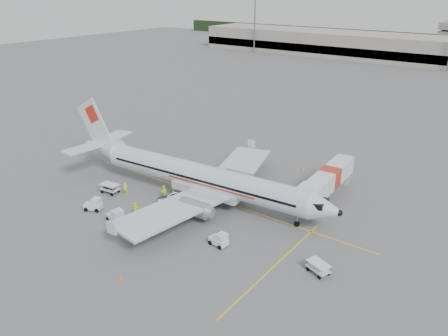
{
  "coord_description": "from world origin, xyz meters",
  "views": [
    {
      "loc": [
        31.82,
        -41.06,
        26.44
      ],
      "look_at": [
        0.0,
        2.0,
        3.8
      ],
      "focal_mm": 35.0,
      "sensor_mm": 36.0,
      "label": 1
    }
  ],
  "objects": [
    {
      "name": "cart_empty_a",
      "position": [
        -0.92,
        -11.38,
        0.56
      ],
      "size": [
        2.33,
        1.61,
        1.12
      ],
      "primitive_type": null,
      "rotation": [
        0.0,
        0.0,
        0.17
      ],
      "color": "silver",
      "rests_on": "ground"
    },
    {
      "name": "ground",
      "position": [
        0.0,
        0.0,
        0.0
      ],
      "size": [
        360.0,
        360.0,
        0.0
      ],
      "primitive_type": "plane",
      "color": "#56595B"
    },
    {
      "name": "cone_port",
      "position": [
        4.93,
        15.69,
        0.36
      ],
      "size": [
        0.44,
        0.44,
        0.71
      ],
      "primitive_type": "cone",
      "color": "orange",
      "rests_on": "ground"
    },
    {
      "name": "belt_loader",
      "position": [
        -3.44,
        -4.61,
        1.23
      ],
      "size": [
        4.84,
        2.9,
        2.46
      ],
      "primitive_type": null,
      "rotation": [
        0.0,
        0.0,
        0.28
      ],
      "color": "silver",
      "rests_on": "ground"
    },
    {
      "name": "crew_a",
      "position": [
        -10.64,
        -6.11,
        0.85
      ],
      "size": [
        0.69,
        0.52,
        1.7
      ],
      "primitive_type": "imported",
      "rotation": [
        0.0,
        0.0,
        0.19
      ],
      "color": "#D2F20F",
      "rests_on": "ground"
    },
    {
      "name": "cone_stbd",
      "position": [
        3.13,
        -19.03,
        0.27
      ],
      "size": [
        0.33,
        0.33,
        0.53
      ],
      "primitive_type": "cone",
      "color": "orange",
      "rests_on": "ground"
    },
    {
      "name": "crew_c",
      "position": [
        -6.08,
        -1.5,
        0.83
      ],
      "size": [
        0.96,
        1.22,
        1.65
      ],
      "primitive_type": "imported",
      "rotation": [
        0.0,
        0.0,
        1.94
      ],
      "color": "#D2F20F",
      "rests_on": "ground"
    },
    {
      "name": "mast_west",
      "position": [
        -70.0,
        118.0,
        11.0
      ],
      "size": [
        3.2,
        1.2,
        22.0
      ],
      "primitive_type": null,
      "color": "slate",
      "rests_on": "ground"
    },
    {
      "name": "crew_d",
      "position": [
        -4.97,
        -9.51,
        0.94
      ],
      "size": [
        1.11,
        0.48,
        1.88
      ],
      "primitive_type": "imported",
      "rotation": [
        0.0,
        0.0,
        3.12
      ],
      "color": "#D2F20F",
      "rests_on": "ground"
    },
    {
      "name": "tug_fore",
      "position": [
        7.08,
        -8.59,
        0.8
      ],
      "size": [
        2.18,
        1.4,
        1.6
      ],
      "primitive_type": null,
      "rotation": [
        0.0,
        0.0,
        -0.11
      ],
      "color": "silver",
      "rests_on": "ground"
    },
    {
      "name": "cart_empty_b",
      "position": [
        18.04,
        -6.77,
        0.6
      ],
      "size": [
        2.64,
        2.09,
        1.2
      ],
      "primitive_type": null,
      "rotation": [
        0.0,
        0.0,
        -0.36
      ],
      "color": "silver",
      "rests_on": "ground"
    },
    {
      "name": "cone_nose",
      "position": [
        18.04,
        -5.9,
        0.28
      ],
      "size": [
        0.34,
        0.34,
        0.55
      ],
      "primitive_type": "cone",
      "color": "orange",
      "rests_on": "ground"
    },
    {
      "name": "aircraft",
      "position": [
        -1.26,
        -0.99,
        5.47
      ],
      "size": [
        42.02,
        34.13,
        10.95
      ],
      "primitive_type": null,
      "rotation": [
        0.0,
        0.0,
        0.08
      ],
      "color": "silver",
      "rests_on": "ground"
    },
    {
      "name": "tug_aft",
      "position": [
        -10.56,
        -11.56,
        0.83
      ],
      "size": [
        2.46,
        2.04,
        1.65
      ],
      "primitive_type": null,
      "rotation": [
        0.0,
        0.0,
        0.45
      ],
      "color": "silver",
      "rests_on": "ground"
    },
    {
      "name": "terminal_west",
      "position": [
        -40.0,
        130.0,
        4.5
      ],
      "size": [
        110.0,
        22.0,
        9.0
      ],
      "primitive_type": null,
      "color": "gray",
      "rests_on": "ground"
    },
    {
      "name": "crew_b",
      "position": [
        -5.7,
        -3.76,
        0.87
      ],
      "size": [
        1.05,
        0.96,
        1.75
      ],
      "primitive_type": "imported",
      "rotation": [
        0.0,
        0.0,
        -0.45
      ],
      "color": "#D2F20F",
      "rests_on": "ground"
    },
    {
      "name": "jet_bridge",
      "position": [
        12.01,
        8.96,
        2.15
      ],
      "size": [
        3.83,
        16.49,
        4.29
      ],
      "primitive_type": null,
      "rotation": [
        0.0,
        0.0,
        0.05
      ],
      "color": "silver",
      "rests_on": "ground"
    },
    {
      "name": "cart_loaded_a",
      "position": [
        -2.67,
        -4.18,
        0.67
      ],
      "size": [
        2.73,
        1.82,
        1.34
      ],
      "primitive_type": null,
      "rotation": [
        0.0,
        0.0,
        0.12
      ],
      "color": "silver",
      "rests_on": "ground"
    },
    {
      "name": "stripe_lead",
      "position": [
        0.0,
        0.0,
        0.01
      ],
      "size": [
        44.0,
        0.2,
        0.01
      ],
      "primitive_type": "cube",
      "color": "yellow",
      "rests_on": "ground"
    },
    {
      "name": "tug_mid",
      "position": [
        -5.8,
        -11.95,
        0.92
      ],
      "size": [
        2.63,
        1.85,
        1.85
      ],
      "primitive_type": null,
      "rotation": [
        0.0,
        0.0,
        -0.22
      ],
      "color": "silver",
      "rests_on": "ground"
    },
    {
      "name": "cart_loaded_b",
      "position": [
        -12.67,
        -7.08,
        0.66
      ],
      "size": [
        2.7,
        1.8,
        1.32
      ],
      "primitive_type": null,
      "rotation": [
        0.0,
        0.0,
        0.12
      ],
      "color": "silver",
      "rests_on": "ground"
    },
    {
      "name": "stripe_cross",
      "position": [
        14.0,
        -8.0,
        0.01
      ],
      "size": [
        0.2,
        20.0,
        0.01
      ],
      "primitive_type": "cube",
      "color": "yellow",
      "rests_on": "ground"
    }
  ]
}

